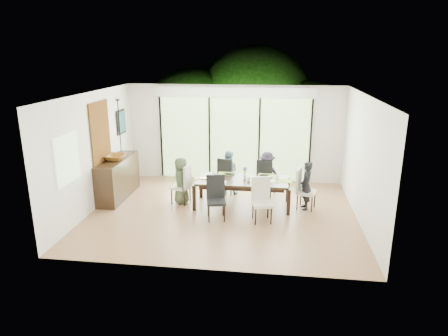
# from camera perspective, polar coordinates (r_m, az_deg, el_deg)

# --- Properties ---
(floor) EXTENTS (6.00, 5.00, 0.01)m
(floor) POSITION_cam_1_polar(r_m,az_deg,el_deg) (9.22, -0.20, -6.44)
(floor) COLOR brown
(floor) RESTS_ON ground
(ceiling) EXTENTS (6.00, 5.00, 0.01)m
(ceiling) POSITION_cam_1_polar(r_m,az_deg,el_deg) (8.55, -0.22, 10.56)
(ceiling) COLOR white
(ceiling) RESTS_ON wall_back
(wall_back) EXTENTS (6.00, 0.02, 2.70)m
(wall_back) POSITION_cam_1_polar(r_m,az_deg,el_deg) (11.22, 1.49, 4.94)
(wall_back) COLOR silver
(wall_back) RESTS_ON floor
(wall_front) EXTENTS (6.00, 0.02, 2.70)m
(wall_front) POSITION_cam_1_polar(r_m,az_deg,el_deg) (6.42, -3.18, -3.87)
(wall_front) COLOR beige
(wall_front) RESTS_ON floor
(wall_left) EXTENTS (0.02, 5.00, 2.70)m
(wall_left) POSITION_cam_1_polar(r_m,az_deg,el_deg) (9.65, -18.24, 2.23)
(wall_left) COLOR beige
(wall_left) RESTS_ON floor
(wall_right) EXTENTS (0.02, 5.00, 2.70)m
(wall_right) POSITION_cam_1_polar(r_m,az_deg,el_deg) (8.92, 19.34, 1.01)
(wall_right) COLOR beige
(wall_right) RESTS_ON floor
(glass_doors) EXTENTS (4.20, 0.02, 2.30)m
(glass_doors) POSITION_cam_1_polar(r_m,az_deg,el_deg) (11.21, 1.47, 4.15)
(glass_doors) COLOR #598C3F
(glass_doors) RESTS_ON wall_back
(blinds_header) EXTENTS (4.40, 0.06, 0.28)m
(blinds_header) POSITION_cam_1_polar(r_m,az_deg,el_deg) (11.00, 1.51, 10.77)
(blinds_header) COLOR white
(blinds_header) RESTS_ON wall_back
(mullion_a) EXTENTS (0.05, 0.04, 2.30)m
(mullion_a) POSITION_cam_1_polar(r_m,az_deg,el_deg) (11.60, -8.94, 4.37)
(mullion_a) COLOR black
(mullion_a) RESTS_ON wall_back
(mullion_b) EXTENTS (0.05, 0.04, 2.30)m
(mullion_b) POSITION_cam_1_polar(r_m,az_deg,el_deg) (11.29, -2.08, 4.23)
(mullion_b) COLOR black
(mullion_b) RESTS_ON wall_back
(mullion_c) EXTENTS (0.05, 0.04, 2.30)m
(mullion_c) POSITION_cam_1_polar(r_m,az_deg,el_deg) (11.15, 5.05, 4.03)
(mullion_c) COLOR black
(mullion_c) RESTS_ON wall_back
(mullion_d) EXTENTS (0.05, 0.04, 2.30)m
(mullion_d) POSITION_cam_1_polar(r_m,az_deg,el_deg) (11.19, 12.24, 3.75)
(mullion_d) COLOR black
(mullion_d) RESTS_ON wall_back
(side_window) EXTENTS (0.02, 0.90, 1.00)m
(side_window) POSITION_cam_1_polar(r_m,az_deg,el_deg) (8.56, -21.46, 1.22)
(side_window) COLOR #8CAD7F
(side_window) RESTS_ON wall_left
(deck) EXTENTS (6.00, 1.80, 0.10)m
(deck) POSITION_cam_1_polar(r_m,az_deg,el_deg) (12.42, 1.87, -0.60)
(deck) COLOR brown
(deck) RESTS_ON ground
(rail_top) EXTENTS (6.00, 0.08, 0.06)m
(rail_top) POSITION_cam_1_polar(r_m,az_deg,el_deg) (13.03, 2.24, 2.95)
(rail_top) COLOR brown
(rail_top) RESTS_ON deck
(foliage_left) EXTENTS (3.20, 3.20, 3.20)m
(foliage_left) POSITION_cam_1_polar(r_m,az_deg,el_deg) (14.10, -4.71, 7.61)
(foliage_left) COLOR #14380F
(foliage_left) RESTS_ON ground
(foliage_mid) EXTENTS (4.00, 4.00, 4.00)m
(foliage_mid) POSITION_cam_1_polar(r_m,az_deg,el_deg) (14.36, 4.50, 9.22)
(foliage_mid) COLOR #14380F
(foliage_mid) RESTS_ON ground
(foliage_right) EXTENTS (2.80, 2.80, 2.80)m
(foliage_right) POSITION_cam_1_polar(r_m,az_deg,el_deg) (13.67, 11.87, 6.28)
(foliage_right) COLOR #14380F
(foliage_right) RESTS_ON ground
(foliage_far) EXTENTS (3.60, 3.60, 3.60)m
(foliage_far) POSITION_cam_1_polar(r_m,az_deg,el_deg) (15.16, 0.80, 8.96)
(foliage_far) COLOR #14380F
(foliage_far) RESTS_ON ground
(table_top) EXTENTS (2.12, 0.97, 0.05)m
(table_top) POSITION_cam_1_polar(r_m,az_deg,el_deg) (9.42, 2.66, -1.79)
(table_top) COLOR black
(table_top) RESTS_ON floor
(table_apron) EXTENTS (1.95, 0.80, 0.09)m
(table_apron) POSITION_cam_1_polar(r_m,az_deg,el_deg) (9.45, 2.66, -2.25)
(table_apron) COLOR black
(table_apron) RESTS_ON floor
(table_leg_fl) EXTENTS (0.08, 0.08, 0.61)m
(table_leg_fl) POSITION_cam_1_polar(r_m,az_deg,el_deg) (9.28, -4.27, -4.29)
(table_leg_fl) COLOR black
(table_leg_fl) RESTS_ON floor
(table_leg_fr) EXTENTS (0.08, 0.08, 0.61)m
(table_leg_fr) POSITION_cam_1_polar(r_m,az_deg,el_deg) (9.11, 9.21, -4.86)
(table_leg_fr) COLOR black
(table_leg_fr) RESTS_ON floor
(table_leg_bl) EXTENTS (0.08, 0.08, 0.61)m
(table_leg_bl) POSITION_cam_1_polar(r_m,az_deg,el_deg) (10.07, -3.29, -2.58)
(table_leg_bl) COLOR black
(table_leg_bl) RESTS_ON floor
(table_leg_br) EXTENTS (0.08, 0.08, 0.61)m
(table_leg_br) POSITION_cam_1_polar(r_m,az_deg,el_deg) (9.92, 9.09, -3.07)
(table_leg_br) COLOR black
(table_leg_br) RESTS_ON floor
(chair_left_end) EXTENTS (0.48, 0.48, 0.97)m
(chair_left_end) POSITION_cam_1_polar(r_m,az_deg,el_deg) (9.70, -6.22, -2.27)
(chair_left_end) COLOR beige
(chair_left_end) RESTS_ON floor
(chair_right_end) EXTENTS (0.50, 0.50, 0.97)m
(chair_right_end) POSITION_cam_1_polar(r_m,az_deg,el_deg) (9.48, 11.74, -2.98)
(chair_right_end) COLOR beige
(chair_right_end) RESTS_ON floor
(chair_far_left) EXTENTS (0.51, 0.51, 0.97)m
(chair_far_left) POSITION_cam_1_polar(r_m,az_deg,el_deg) (10.32, 0.56, -1.03)
(chair_far_left) COLOR black
(chair_far_left) RESTS_ON floor
(chair_far_right) EXTENTS (0.51, 0.51, 0.97)m
(chair_far_right) POSITION_cam_1_polar(r_m,az_deg,el_deg) (10.25, 6.12, -1.24)
(chair_far_right) COLOR black
(chair_far_right) RESTS_ON floor
(chair_near_left) EXTENTS (0.48, 0.48, 0.97)m
(chair_near_left) POSITION_cam_1_polar(r_m,az_deg,el_deg) (8.71, -1.12, -4.36)
(chair_near_left) COLOR black
(chair_near_left) RESTS_ON floor
(chair_near_right) EXTENTS (0.49, 0.49, 0.97)m
(chair_near_right) POSITION_cam_1_polar(r_m,az_deg,el_deg) (8.63, 5.48, -4.65)
(chair_near_right) COLOR silver
(chair_near_right) RESTS_ON floor
(person_left_end) EXTENTS (0.42, 0.58, 1.14)m
(person_left_end) POSITION_cam_1_polar(r_m,az_deg,el_deg) (9.67, -6.12, -1.80)
(person_left_end) COLOR #415136
(person_left_end) RESTS_ON floor
(person_right_end) EXTENTS (0.42, 0.58, 1.14)m
(person_right_end) POSITION_cam_1_polar(r_m,az_deg,el_deg) (9.45, 11.64, -2.50)
(person_right_end) COLOR black
(person_right_end) RESTS_ON floor
(person_far_left) EXTENTS (0.54, 0.34, 1.14)m
(person_far_left) POSITION_cam_1_polar(r_m,az_deg,el_deg) (10.27, 0.55, -0.61)
(person_far_left) COLOR #7DA2B5
(person_far_left) RESTS_ON floor
(person_far_right) EXTENTS (0.54, 0.34, 1.14)m
(person_far_right) POSITION_cam_1_polar(r_m,az_deg,el_deg) (10.21, 6.13, -0.82)
(person_far_right) COLOR #281F2F
(person_far_right) RESTS_ON floor
(placemat_left) EXTENTS (0.39, 0.28, 0.01)m
(placemat_left) POSITION_cam_1_polar(r_m,az_deg,el_deg) (9.53, -3.04, -1.39)
(placemat_left) COLOR #A3B942
(placemat_left) RESTS_ON table_top
(placemat_right) EXTENTS (0.39, 0.28, 0.01)m
(placemat_right) POSITION_cam_1_polar(r_m,az_deg,el_deg) (9.39, 8.45, -1.83)
(placemat_right) COLOR #93C044
(placemat_right) RESTS_ON table_top
(placemat_far_l) EXTENTS (0.39, 0.28, 0.01)m
(placemat_far_l) POSITION_cam_1_polar(r_m,az_deg,el_deg) (9.84, 0.25, -0.80)
(placemat_far_l) COLOR #89A33A
(placemat_far_l) RESTS_ON table_top
(placemat_far_r) EXTENTS (0.39, 0.28, 0.01)m
(placemat_far_r) POSITION_cam_1_polar(r_m,az_deg,el_deg) (9.77, 6.08, -1.02)
(placemat_far_r) COLOR #91BC43
(placemat_far_r) RESTS_ON table_top
(placemat_paper) EXTENTS (0.39, 0.28, 0.01)m
(placemat_paper) POSITION_cam_1_polar(r_m,az_deg,el_deg) (9.19, -0.92, -2.06)
(placemat_paper) COLOR white
(placemat_paper) RESTS_ON table_top
(tablet_far_l) EXTENTS (0.23, 0.16, 0.01)m
(tablet_far_l) POSITION_cam_1_polar(r_m,az_deg,el_deg) (9.78, 0.79, -0.87)
(tablet_far_l) COLOR black
(tablet_far_l) RESTS_ON table_top
(tablet_far_r) EXTENTS (0.21, 0.15, 0.01)m
(tablet_far_r) POSITION_cam_1_polar(r_m,az_deg,el_deg) (9.72, 5.78, -1.06)
(tablet_far_r) COLOR black
(tablet_far_r) RESTS_ON table_top
(papers) EXTENTS (0.27, 0.19, 0.00)m
(papers) POSITION_cam_1_polar(r_m,az_deg,el_deg) (9.34, 6.92, -1.88)
(papers) COLOR white
(papers) RESTS_ON table_top
(platter_base) EXTENTS (0.23, 0.23, 0.02)m
(platter_base) POSITION_cam_1_polar(r_m,az_deg,el_deg) (9.19, -0.92, -1.98)
(platter_base) COLOR white
(platter_base) RESTS_ON table_top
(platter_snacks) EXTENTS (0.18, 0.18, 0.01)m
(platter_snacks) POSITION_cam_1_polar(r_m,az_deg,el_deg) (9.18, -0.92, -1.88)
(platter_snacks) COLOR orange
(platter_snacks) RESTS_ON table_top
(vase) EXTENTS (0.07, 0.07, 0.11)m
(vase) POSITION_cam_1_polar(r_m,az_deg,el_deg) (9.44, 3.00, -1.25)
(vase) COLOR silver
(vase) RESTS_ON table_top
(hyacinth_stems) EXTENTS (0.04, 0.04, 0.14)m
(hyacinth_stems) POSITION_cam_1_polar(r_m,az_deg,el_deg) (9.41, 3.01, -0.63)
(hyacinth_stems) COLOR #337226
(hyacinth_stems) RESTS_ON table_top
(hyacinth_blooms) EXTENTS (0.10, 0.10, 0.10)m
(hyacinth_blooms) POSITION_cam_1_polar(r_m,az_deg,el_deg) (9.39, 3.01, -0.11)
(hyacinth_blooms) COLOR #564EC4
(hyacinth_blooms) RESTS_ON table_top
(laptop) EXTENTS (0.30, 0.21, 0.02)m
(laptop) POSITION_cam_1_polar(r_m,az_deg,el_deg) (9.42, -2.55, -1.55)
(laptop) COLOR silver
(laptop) RESTS_ON table_top
(cup_a) EXTENTS (0.16, 0.16, 0.08)m
(cup_a) POSITION_cam_1_polar(r_m,az_deg,el_deg) (9.62, -1.41, -0.96)
(cup_a) COLOR white
(cup_a) RESTS_ON table_top
(cup_b) EXTENTS (0.10, 0.10, 0.08)m
(cup_b) POSITION_cam_1_polar(r_m,az_deg,el_deg) (9.30, 3.54, -1.62)
(cup_b) COLOR white
(cup_b) RESTS_ON table_top
(cup_c) EXTENTS (0.12, 0.12, 0.08)m
(cup_c) POSITION_cam_1_polar(r_m,az_deg,el_deg) (9.47, 7.55, -1.38)
(cup_c) COLOR white
(cup_c) RESTS_ON table_top
(book) EXTENTS (0.22, 0.24, 0.02)m
(book) POSITION_cam_1_polar(r_m,az_deg,el_deg) (9.44, 4.20, -1.55)
(book) COLOR white
(book) RESTS_ON table_top
(sideboard) EXTENTS (0.50, 1.78, 1.00)m
(sideboard) POSITION_cam_1_polar(r_m,az_deg,el_deg) (10.39, -14.93, -1.38)
(sideboard) COLOR black
(sideboard) RESTS_ON floor
(bowl) EXTENTS (0.53, 0.53, 0.13)m
(bowl) POSITION_cam_1_polar(r_m,az_deg,el_deg) (10.15, -15.37, 1.49)
(bowl) COLOR brown
(bowl) RESTS_ON sideboard
(candlestick_base) EXTENTS (0.11, 0.11, 0.04)m
(candlestick_base) POSITION_cam_1_polar(r_m,az_deg,el_deg) (10.57, -14.44, 1.89)
(candlestick_base) COLOR black
(candlestick_base) RESTS_ON sideboard
(candlestick_shaft) EXTENTS (0.03, 0.03, 1.39)m
(candlestick_shaft) POSITION_cam_1_polar(r_m,az_deg,el_deg) (10.42, -14.71, 5.62)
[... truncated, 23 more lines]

